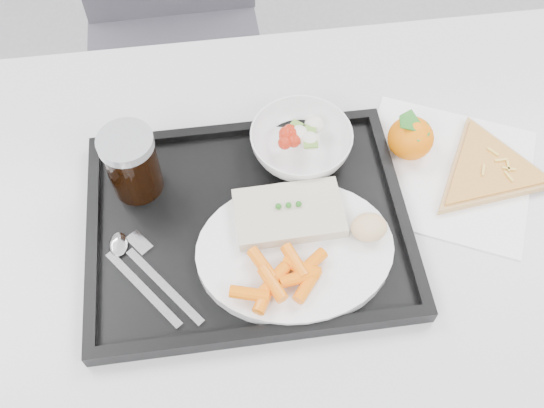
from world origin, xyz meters
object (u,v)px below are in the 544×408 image
object	(u,v)px
chair	(171,20)
tray	(248,225)
tangerine	(411,138)
pizza_slice	(488,170)
salad_bowl	(301,143)
dinner_plate	(295,251)
table	(282,249)
cola_glass	(132,162)

from	to	relation	value
chair	tray	xyz separation A→B (m)	(0.11, -0.71, 0.22)
tangerine	pizza_slice	distance (m)	0.13
tray	chair	bearing A→B (deg)	98.79
salad_bowl	tangerine	world-z (taller)	tangerine
tray	dinner_plate	bearing A→B (deg)	-45.08
chair	pizza_slice	xyz separation A→B (m)	(0.48, -0.66, 0.22)
dinner_plate	tangerine	xyz separation A→B (m)	(0.20, 0.16, 0.01)
chair	salad_bowl	size ratio (longest dim) A/B	6.11
dinner_plate	pizza_slice	bearing A→B (deg)	18.37
tray	pizza_slice	distance (m)	0.37
tangerine	dinner_plate	bearing A→B (deg)	-141.50
dinner_plate	chair	bearing A→B (deg)	102.31
tray	salad_bowl	world-z (taller)	salad_bowl
chair	tray	size ratio (longest dim) A/B	2.07
table	dinner_plate	world-z (taller)	dinner_plate
tray	cola_glass	bearing A→B (deg)	150.68
table	pizza_slice	world-z (taller)	pizza_slice
chair	dinner_plate	xyz separation A→B (m)	(0.17, -0.77, 0.24)
tangerine	cola_glass	bearing A→B (deg)	-177.62
cola_glass	dinner_plate	bearing A→B (deg)	-34.33
salad_bowl	tangerine	xyz separation A→B (m)	(0.17, -0.01, -0.00)
chair	cola_glass	size ratio (longest dim) A/B	8.61
tangerine	salad_bowl	bearing A→B (deg)	176.61
chair	salad_bowl	bearing A→B (deg)	-71.23
tray	tangerine	bearing A→B (deg)	21.58
table	tangerine	distance (m)	0.26
table	tray	xyz separation A→B (m)	(-0.05, 0.01, 0.08)
tray	pizza_slice	world-z (taller)	tray
table	salad_bowl	distance (m)	0.16
dinner_plate	pizza_slice	xyz separation A→B (m)	(0.31, 0.10, -0.01)
dinner_plate	tangerine	bearing A→B (deg)	38.50
cola_glass	pizza_slice	bearing A→B (deg)	-4.40
tray	dinner_plate	world-z (taller)	dinner_plate
chair	cola_glass	world-z (taller)	chair
chair	salad_bowl	world-z (taller)	chair
tray	salad_bowl	bearing A→B (deg)	50.40
chair	tangerine	size ratio (longest dim) A/B	13.26
table	dinner_plate	xyz separation A→B (m)	(0.01, -0.05, 0.09)
table	cola_glass	world-z (taller)	cola_glass
table	cola_glass	xyz separation A→B (m)	(-0.20, 0.09, 0.14)
dinner_plate	salad_bowl	xyz separation A→B (m)	(0.04, 0.17, 0.01)
pizza_slice	table	bearing A→B (deg)	-171.04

